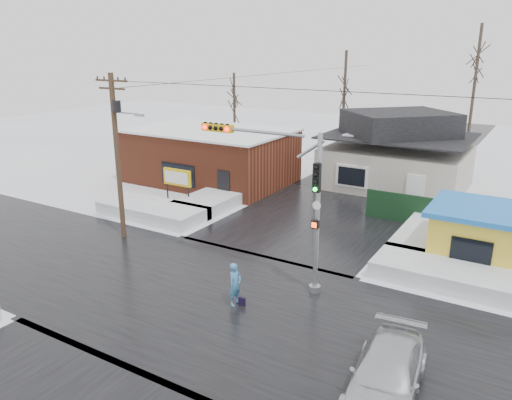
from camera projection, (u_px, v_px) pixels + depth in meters
The scene contains 20 objects.
ground at pixel (200, 297), 21.34m from camera, with size 120.00×120.00×0.00m, color white.
road_ns at pixel (200, 297), 21.34m from camera, with size 10.00×120.00×0.02m, color black.
road_ew at pixel (200, 297), 21.34m from camera, with size 120.00×10.00×0.02m, color black.
snowbank_nw at pixel (153, 210), 31.39m from camera, with size 7.00×3.00×0.80m, color white.
snowbank_ne at pixel (453, 275), 22.51m from camera, with size 7.00×3.00×0.80m, color white.
snowbank_nside_w at pixel (224, 196), 34.50m from camera, with size 3.00×8.00×0.80m, color white.
snowbank_nside_e at pixel (432, 233), 27.59m from camera, with size 3.00×8.00×0.80m, color white.
traffic_signal at pixel (284, 187), 21.23m from camera, with size 6.05×0.68×7.00m.
utility_pole at pixel (118, 148), 26.61m from camera, with size 3.15×0.44×9.00m.
brick_building at pixel (211, 155), 39.25m from camera, with size 12.20×8.20×4.12m.
marquee_sign at pixel (177, 178), 32.98m from camera, with size 2.20×0.21×2.55m.
house at pixel (397, 153), 37.59m from camera, with size 10.40×8.40×5.76m.
kiosk at pixel (478, 235), 24.41m from camera, with size 4.60×4.60×2.88m.
fence at pixel (432, 213), 29.33m from camera, with size 8.00×0.12×1.80m, color black.
tree_far_left at pixel (345, 75), 42.26m from camera, with size 3.00×3.00×10.00m.
tree_far_mid at pixel (478, 57), 38.50m from camera, with size 3.00×3.00×12.00m.
tree_far_west at pixel (234, 91), 46.02m from camera, with size 3.00×3.00×8.00m.
pedestrian at pixel (235, 285), 20.47m from camera, with size 0.67×0.44×1.84m, color teal.
car at pixel (386, 376), 15.10m from camera, with size 2.03×5.00×1.45m, color silver.
shopping_bag at pixel (242, 302), 20.59m from camera, with size 0.28×0.12×0.35m, color black.
Camera 1 is at (11.96, -15.18, 10.26)m, focal length 35.00 mm.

